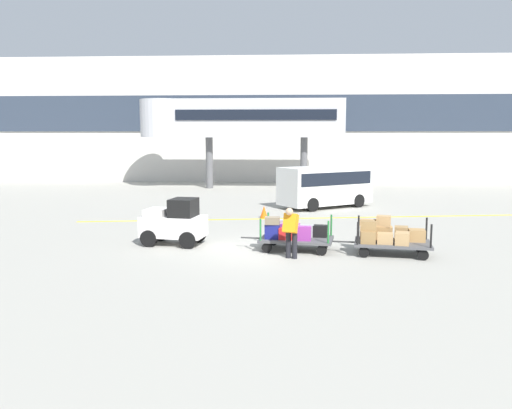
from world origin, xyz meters
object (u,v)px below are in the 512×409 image
(baggage_cart_lead, at_px, (293,234))
(safety_cone_near, at_px, (264,212))
(baggage_tug, at_px, (174,223))
(baggage_handler, at_px, (291,230))
(shuttle_van, at_px, (325,183))
(baggage_cart_middle, at_px, (388,236))

(baggage_cart_lead, height_order, safety_cone_near, baggage_cart_lead)
(baggage_cart_lead, bearing_deg, baggage_tug, 171.30)
(baggage_handler, xyz_separation_m, safety_cone_near, (-1.13, 7.76, -0.59))
(baggage_handler, distance_m, shuttle_van, 11.62)
(baggage_tug, height_order, baggage_cart_lead, baggage_tug)
(baggage_handler, height_order, shuttle_van, shuttle_van)
(baggage_cart_middle, height_order, shuttle_van, shuttle_van)
(baggage_cart_middle, bearing_deg, baggage_cart_lead, 171.96)
(shuttle_van, bearing_deg, baggage_cart_middle, -83.67)
(shuttle_van, bearing_deg, safety_cone_near, -128.94)
(baggage_handler, bearing_deg, baggage_tug, 154.75)
(baggage_cart_lead, xyz_separation_m, shuttle_van, (1.79, 10.23, 0.71))
(baggage_cart_lead, xyz_separation_m, baggage_handler, (-0.08, -1.24, 0.34))
(shuttle_van, height_order, safety_cone_near, shuttle_van)
(safety_cone_near, bearing_deg, baggage_cart_middle, -58.97)
(baggage_cart_middle, height_order, safety_cone_near, baggage_cart_middle)
(shuttle_van, relative_size, safety_cone_near, 9.16)
(baggage_tug, xyz_separation_m, baggage_handler, (3.92, -1.85, 0.11))
(baggage_cart_middle, distance_m, shuttle_van, 10.74)
(baggage_handler, bearing_deg, baggage_cart_middle, 15.01)
(baggage_tug, bearing_deg, baggage_cart_middle, -8.42)
(baggage_cart_lead, height_order, shuttle_van, shuttle_van)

